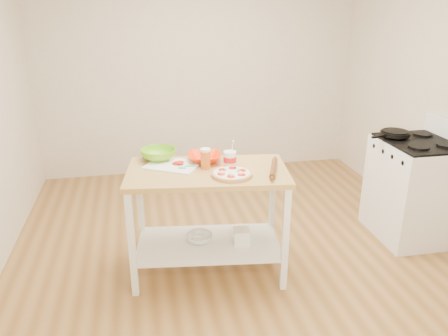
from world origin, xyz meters
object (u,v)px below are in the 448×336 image
knife (155,157)px  rolling_pin (274,168)px  skillet (395,133)px  green_bowl (159,154)px  beer_pint (206,158)px  pizza (232,174)px  yogurt_tub (230,159)px  shelf_glass_bowl (200,238)px  gas_stove (413,189)px  shelf_bin (241,236)px  prep_island (208,199)px  cutting_board (173,165)px  orange_bowl (205,158)px  spatula (187,167)px

knife → rolling_pin: size_ratio=0.73×
skillet → rolling_pin: bearing=-175.1°
green_bowl → beer_pint: beer_pint is taller
pizza → yogurt_tub: (0.03, 0.20, 0.05)m
shelf_glass_bowl → gas_stove: bearing=5.3°
beer_pint → shelf_bin: bearing=-20.7°
knife → green_bowl: bearing=-10.5°
prep_island → shelf_glass_bowl: (-0.07, 0.03, -0.36)m
prep_island → cutting_board: size_ratio=2.64×
knife → green_bowl: 0.05m
pizza → orange_bowl: orange_bowl is taller
green_bowl → spatula: bearing=-52.0°
rolling_pin → shelf_bin: rolling_pin is taller
cutting_board → orange_bowl: (0.26, 0.04, 0.03)m
spatula → yogurt_tub: bearing=3.4°
skillet → pizza: (-1.66, -0.55, -0.06)m
knife → shelf_bin: knife is taller
gas_stove → green_bowl: gas_stove is taller
pizza → shelf_glass_bowl: (-0.23, 0.19, -0.62)m
skillet → shelf_glass_bowl: size_ratio=1.90×
spatula → rolling_pin: size_ratio=0.42×
prep_island → beer_pint: size_ratio=8.28×
shelf_bin → green_bowl: bearing=148.5°
gas_stove → yogurt_tub: bearing=-173.6°
shelf_glass_bowl → shelf_bin: 0.35m
prep_island → rolling_pin: rolling_pin is taller
shelf_glass_bowl → pizza: bearing=-39.8°
beer_pint → yogurt_tub: yogurt_tub is taller
knife → spatula: bearing=-36.8°
knife → yogurt_tub: size_ratio=1.24×
prep_island → green_bowl: green_bowl is taller
gas_stove → skillet: size_ratio=2.70×
pizza → rolling_pin: 0.34m
beer_pint → yogurt_tub: (0.19, 0.00, -0.02)m
skillet → beer_pint: bearing=174.8°
green_bowl → rolling_pin: size_ratio=0.78×
cutting_board → knife: (-0.13, 0.18, 0.01)m
beer_pint → shelf_bin: beer_pint is taller
cutting_board → rolling_pin: (0.74, -0.27, 0.01)m
knife → yogurt_tub: 0.64m
yogurt_tub → rolling_pin: 0.35m
gas_stove → shelf_bin: gas_stove is taller
cutting_board → orange_bowl: size_ratio=1.83×
spatula → yogurt_tub: (0.33, -0.01, 0.05)m
spatula → knife: (-0.23, 0.27, 0.00)m
cutting_board → yogurt_tub: size_ratio=2.28×
yogurt_tub → spatula: bearing=177.6°
skillet → spatula: skillet is taller
prep_island → orange_bowl: size_ratio=4.81×
prep_island → cutting_board: 0.39m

